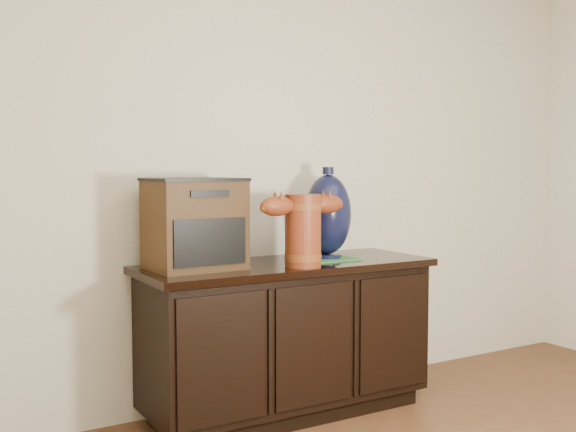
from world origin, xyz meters
TOP-DOWN VIEW (x-y plane):
  - sideboard at (0.00, 2.23)m, footprint 1.46×0.56m
  - terracotta_vessel at (-0.01, 2.06)m, footprint 0.48×0.19m
  - tv_radio at (-0.47, 2.25)m, footprint 0.43×0.35m
  - green_mat at (0.24, 2.22)m, footprint 0.25×0.25m
  - lamp_base at (0.24, 2.22)m, footprint 0.24×0.24m
  - spray_can at (0.26, 2.30)m, footprint 0.06×0.06m

SIDE VIEW (x-z plane):
  - sideboard at x=0.00m, z-range 0.01..0.76m
  - green_mat at x=0.24m, z-range 0.76..0.76m
  - spray_can at x=0.26m, z-range 0.75..0.94m
  - terracotta_vessel at x=-0.01m, z-range 0.78..1.12m
  - tv_radio at x=-0.47m, z-range 0.75..1.17m
  - lamp_base at x=0.24m, z-range 0.75..1.21m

